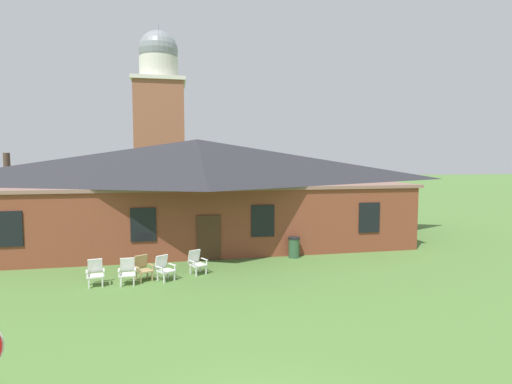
# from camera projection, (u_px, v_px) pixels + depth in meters

# --- Properties ---
(brick_building) EXTENTS (22.60, 10.40, 5.79)m
(brick_building) POSITION_uv_depth(u_px,v_px,m) (198.00, 189.00, 23.09)
(brick_building) COLOR brown
(brick_building) RESTS_ON ground
(dome_tower) EXTENTS (5.18, 5.18, 18.33)m
(dome_tower) POSITION_uv_depth(u_px,v_px,m) (160.00, 123.00, 40.65)
(dome_tower) COLOR #93563D
(dome_tower) RESTS_ON ground
(lawn_chair_by_porch) EXTENTS (0.72, 0.76, 0.96)m
(lawn_chair_by_porch) POSITION_uv_depth(u_px,v_px,m) (95.00, 272.00, 14.80)
(lawn_chair_by_porch) COLOR silver
(lawn_chair_by_porch) RESTS_ON ground
(lawn_chair_near_door) EXTENTS (0.67, 0.70, 0.96)m
(lawn_chair_near_door) POSITION_uv_depth(u_px,v_px,m) (127.00, 271.00, 14.96)
(lawn_chair_near_door) COLOR silver
(lawn_chair_near_door) RESTS_ON ground
(lawn_chair_left_end) EXTENTS (0.82, 0.85, 0.96)m
(lawn_chair_left_end) POSITION_uv_depth(u_px,v_px,m) (143.00, 267.00, 15.43)
(lawn_chair_left_end) COLOR tan
(lawn_chair_left_end) RESTS_ON ground
(lawn_chair_middle) EXTENTS (0.85, 0.87, 0.96)m
(lawn_chair_middle) POSITION_uv_depth(u_px,v_px,m) (164.00, 267.00, 15.42)
(lawn_chair_middle) COLOR white
(lawn_chair_middle) RESTS_ON ground
(lawn_chair_right_end) EXTENTS (0.82, 0.86, 0.96)m
(lawn_chair_right_end) POSITION_uv_depth(u_px,v_px,m) (197.00, 261.00, 16.30)
(lawn_chair_right_end) COLOR white
(lawn_chair_right_end) RESTS_ON ground
(bare_tree_beside_building) EXTENTS (1.62, 1.63, 5.02)m
(bare_tree_beside_building) POSITION_uv_depth(u_px,v_px,m) (9.00, 194.00, 23.10)
(bare_tree_beside_building) COLOR brown
(bare_tree_beside_building) RESTS_ON ground
(trash_bin) EXTENTS (0.56, 0.56, 0.98)m
(trash_bin) POSITION_uv_depth(u_px,v_px,m) (294.00, 247.00, 18.95)
(trash_bin) COLOR #335638
(trash_bin) RESTS_ON ground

